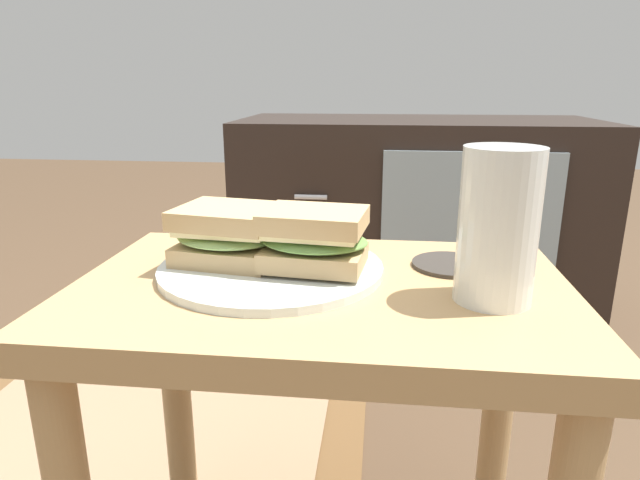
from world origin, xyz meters
TOP-DOWN VIEW (x-y plane):
  - side_table at (0.00, 0.00)m, footprint 0.56×0.36m
  - tv_cabinet at (0.16, 0.95)m, footprint 0.96×0.46m
  - area_rug at (-0.40, 0.31)m, footprint 0.90×0.82m
  - plate at (-0.06, 0.03)m, footprint 0.27×0.27m
  - sandwich_front at (-0.12, 0.04)m, footprint 0.14×0.12m
  - sandwich_back at (-0.01, 0.02)m, footprint 0.13×0.11m
  - beer_glass at (0.18, -0.03)m, footprint 0.08×0.08m
  - coaster at (0.15, 0.07)m, footprint 0.09×0.09m

SIDE VIEW (x-z plane):
  - area_rug at x=-0.40m, z-range 0.00..0.01m
  - tv_cabinet at x=0.16m, z-range 0.00..0.58m
  - side_table at x=0.00m, z-range 0.14..0.60m
  - coaster at x=0.15m, z-range 0.46..0.47m
  - plate at x=-0.06m, z-range 0.46..0.47m
  - sandwich_front at x=-0.12m, z-range 0.47..0.54m
  - sandwich_back at x=-0.01m, z-range 0.47..0.54m
  - beer_glass at x=0.18m, z-range 0.46..0.62m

